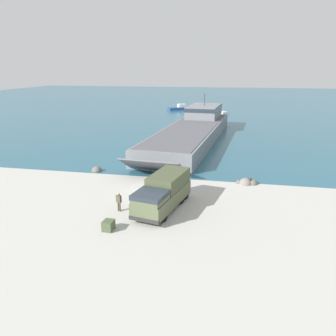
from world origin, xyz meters
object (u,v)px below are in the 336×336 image
object	(u,v)px
military_truck	(163,192)
mooring_bollard	(250,181)
landing_craft	(194,129)
moored_boat_b	(180,108)
cargo_crate	(108,225)
soldier_on_ramp	(119,201)
moored_boat_a	(216,111)

from	to	relation	value
military_truck	mooring_bollard	distance (m)	11.22
landing_craft	moored_boat_b	world-z (taller)	landing_craft
cargo_crate	landing_craft	bearing A→B (deg)	86.29
soldier_on_ramp	moored_boat_b	xyz separation A→B (m)	(-6.09, 71.58, -0.41)
military_truck	moored_boat_a	xyz separation A→B (m)	(1.05, 65.72, -1.08)
soldier_on_ramp	mooring_bollard	distance (m)	14.81
landing_craft	soldier_on_ramp	world-z (taller)	landing_craft
military_truck	cargo_crate	world-z (taller)	military_truck
military_truck	mooring_bollard	xyz separation A→B (m)	(7.87, 7.91, -1.13)
soldier_on_ramp	moored_boat_a	world-z (taller)	soldier_on_ramp
cargo_crate	moored_boat_b	bearing A→B (deg)	94.91
military_truck	moored_boat_a	bearing A→B (deg)	-169.15
landing_craft	cargo_crate	bearing A→B (deg)	-88.52
soldier_on_ramp	cargo_crate	xyz separation A→B (m)	(0.36, -3.49, -0.60)
landing_craft	moored_boat_b	bearing A→B (deg)	107.63
moored_boat_a	moored_boat_b	distance (m)	11.69
moored_boat_a	military_truck	bearing A→B (deg)	47.86
moored_boat_b	mooring_bollard	world-z (taller)	moored_boat_b
moored_boat_b	mooring_bollard	size ratio (longest dim) A/B	9.61
landing_craft	moored_boat_a	xyz separation A→B (m)	(2.05, 35.17, -1.26)
moored_boat_b	cargo_crate	distance (m)	75.35
moored_boat_a	mooring_bollard	size ratio (longest dim) A/B	9.57
moored_boat_b	cargo_crate	xyz separation A→B (m)	(6.45, -75.07, -0.19)
military_truck	mooring_bollard	world-z (taller)	military_truck
mooring_bollard	military_truck	bearing A→B (deg)	-134.85
landing_craft	moored_boat_b	distance (m)	40.63
landing_craft	soldier_on_ramp	bearing A→B (deg)	-89.56
military_truck	soldier_on_ramp	world-z (taller)	military_truck
soldier_on_ramp	moored_boat_a	xyz separation A→B (m)	(4.70, 67.10, -0.52)
soldier_on_ramp	cargo_crate	world-z (taller)	soldier_on_ramp
soldier_on_ramp	moored_boat_b	distance (m)	71.84
moored_boat_b	mooring_bollard	xyz separation A→B (m)	(17.62, -62.29, -0.17)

